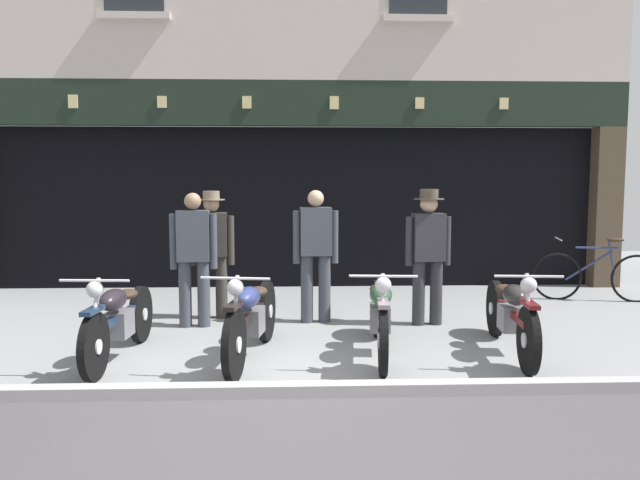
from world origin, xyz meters
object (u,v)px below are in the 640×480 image
(motorcycle_center_right, at_px, (511,313))
(advert_board_near, at_px, (431,186))
(salesman_left, at_px, (212,248))
(salesman_right, at_px, (428,250))
(assistant_far_right, at_px, (194,254))
(motorcycle_center, at_px, (380,313))
(motorcycle_center_left, at_px, (252,317))
(shopkeeper_center, at_px, (316,250))
(motorcycle_left, at_px, (119,318))
(advert_board_far, at_px, (488,189))
(leaning_bicycle, at_px, (597,275))

(motorcycle_center_right, xyz_separation_m, advert_board_near, (0.07, 4.16, 1.23))
(salesman_left, height_order, advert_board_near, advert_board_near)
(salesman_right, xyz_separation_m, assistant_far_right, (-2.82, 0.01, -0.03))
(salesman_left, bearing_deg, motorcycle_center, 132.22)
(motorcycle_center_left, distance_m, salesman_left, 2.02)
(advert_board_near, bearing_deg, motorcycle_center_right, -90.98)
(shopkeeper_center, xyz_separation_m, assistant_far_right, (-1.46, -0.18, -0.02))
(motorcycle_left, distance_m, advert_board_near, 5.94)
(assistant_far_right, bearing_deg, advert_board_near, -143.70)
(salesman_right, relative_size, advert_board_far, 1.85)
(motorcycle_center_right, distance_m, assistant_far_right, 3.67)
(assistant_far_right, height_order, advert_board_far, advert_board_far)
(motorcycle_center, relative_size, shopkeeper_center, 1.26)
(salesman_left, height_order, leaning_bicycle, salesman_left)
(salesman_right, bearing_deg, salesman_left, -15.43)
(motorcycle_left, height_order, leaning_bicycle, leaning_bicycle)
(shopkeeper_center, bearing_deg, motorcycle_center_right, 138.40)
(motorcycle_center, bearing_deg, motorcycle_center_right, -176.01)
(motorcycle_center_left, xyz_separation_m, motorcycle_center, (1.29, 0.13, -0.00))
(salesman_right, xyz_separation_m, advert_board_far, (1.59, 2.86, 0.67))
(motorcycle_center, relative_size, assistant_far_right, 1.28)
(shopkeeper_center, distance_m, leaning_bicycle, 4.35)
(motorcycle_center, height_order, salesman_right, salesman_right)
(motorcycle_left, relative_size, motorcycle_center, 0.94)
(motorcycle_left, distance_m, salesman_right, 3.65)
(advert_board_far, bearing_deg, salesman_left, -150.69)
(motorcycle_center_right, bearing_deg, motorcycle_left, 6.74)
(motorcycle_center_left, height_order, advert_board_far, advert_board_far)
(assistant_far_right, bearing_deg, motorcycle_center, 145.10)
(motorcycle_center, bearing_deg, salesman_left, -36.96)
(motorcycle_center, distance_m, salesman_right, 1.56)
(motorcycle_center_left, xyz_separation_m, salesman_left, (-0.62, 1.87, 0.47))
(advert_board_near, relative_size, leaning_bicycle, 0.54)
(salesman_right, bearing_deg, motorcycle_center_right, 108.38)
(leaning_bicycle, bearing_deg, motorcycle_center_left, 132.69)
(motorcycle_center, height_order, motorcycle_center_right, same)
(shopkeeper_center, height_order, leaning_bicycle, shopkeeper_center)
(shopkeeper_center, bearing_deg, leaning_bicycle, -167.62)
(motorcycle_center_right, height_order, leaning_bicycle, leaning_bicycle)
(motorcycle_center_left, height_order, salesman_right, salesman_right)
(motorcycle_center_left, xyz_separation_m, leaning_bicycle, (4.83, 2.80, -0.05))
(motorcycle_center, relative_size, salesman_left, 1.27)
(leaning_bicycle, bearing_deg, salesman_right, 129.19)
(advert_board_far, bearing_deg, motorcycle_center_right, -103.72)
(salesman_left, xyz_separation_m, advert_board_near, (3.31, 2.39, 0.76))
(advert_board_far, relative_size, leaning_bicycle, 0.51)
(shopkeeper_center, distance_m, salesman_right, 1.37)
(motorcycle_left, height_order, motorcycle_center_right, motorcycle_center_right)
(shopkeeper_center, bearing_deg, motorcycle_center, 108.53)
(motorcycle_center_left, distance_m, assistant_far_right, 1.67)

